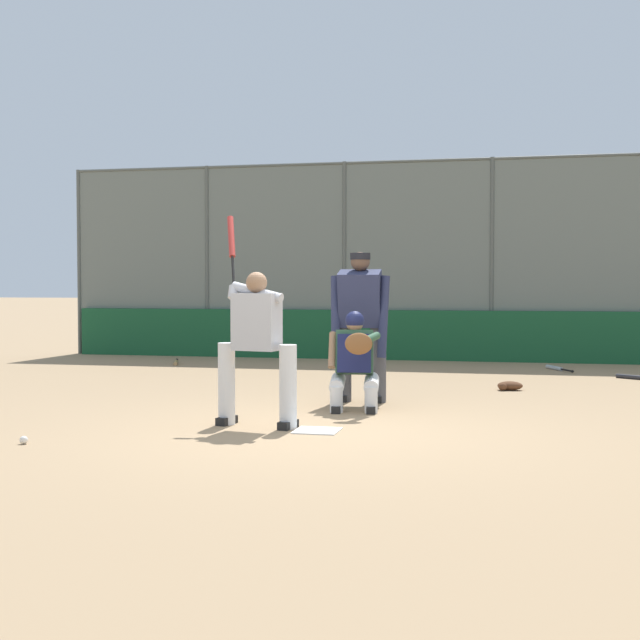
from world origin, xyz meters
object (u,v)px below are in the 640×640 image
at_px(catcher_behind_plate, 355,359).
at_px(spare_bat_first_base_side, 556,368).
at_px(umpire_home, 360,321).
at_px(spare_bat_third_base_side, 359,361).
at_px(batter_at_plate, 256,342).
at_px(spare_bat_near_backstop, 176,362).
at_px(spare_bat_by_padding, 634,377).
at_px(fielding_glove_on_dirt, 509,386).
at_px(baseball_loose, 24,440).

relative_size(catcher_behind_plate, spare_bat_first_base_side, 1.35).
relative_size(umpire_home, spare_bat_third_base_side, 2.06).
xyz_separation_m(batter_at_plate, umpire_home, (-0.70, -2.06, 0.14)).
bearing_deg(spare_bat_near_backstop, spare_bat_third_base_side, 85.75).
distance_m(catcher_behind_plate, spare_bat_by_padding, 5.54).
bearing_deg(spare_bat_by_padding, spare_bat_first_base_side, -12.30).
xyz_separation_m(catcher_behind_plate, spare_bat_by_padding, (-3.52, -4.24, -0.55)).
xyz_separation_m(spare_bat_first_base_side, fielding_glove_on_dirt, (0.73, 3.08, 0.03)).
bearing_deg(spare_bat_third_base_side, baseball_loose, -1.37).
bearing_deg(spare_bat_by_padding, fielding_glove_on_dirt, 81.40).
bearing_deg(spare_bat_by_padding, batter_at_plate, 88.55).
xyz_separation_m(spare_bat_third_base_side, fielding_glove_on_dirt, (-2.74, 3.64, 0.03)).
bearing_deg(umpire_home, fielding_glove_on_dirt, -138.79).
distance_m(catcher_behind_plate, baseball_loose, 3.76).
relative_size(umpire_home, spare_bat_by_padding, 2.69).
bearing_deg(spare_bat_first_base_side, spare_bat_third_base_side, 55.64).
xyz_separation_m(batter_at_plate, spare_bat_third_base_side, (0.27, -7.35, -0.82)).
distance_m(umpire_home, baseball_loose, 4.36).
xyz_separation_m(umpire_home, baseball_loose, (2.45, 3.48, -0.95)).
xyz_separation_m(batter_at_plate, spare_bat_near_backstop, (3.46, -6.45, -0.82)).
distance_m(spare_bat_near_backstop, spare_bat_first_base_side, 6.66).
distance_m(catcher_behind_plate, spare_bat_third_base_side, 6.16).
relative_size(umpire_home, spare_bat_first_base_side, 2.18).
bearing_deg(fielding_glove_on_dirt, baseball_loose, 50.59).
height_order(batter_at_plate, spare_bat_first_base_side, batter_at_plate).
xyz_separation_m(catcher_behind_plate, fielding_glove_on_dirt, (-1.69, -2.40, -0.53)).
xyz_separation_m(spare_bat_by_padding, baseball_loose, (6.05, 6.97, 0.00)).
relative_size(spare_bat_near_backstop, fielding_glove_on_dirt, 2.59).
bearing_deg(fielding_glove_on_dirt, spare_bat_first_base_side, -103.35).
height_order(umpire_home, spare_bat_third_base_side, umpire_home).
relative_size(spare_bat_first_base_side, fielding_glove_on_dirt, 2.47).
bearing_deg(baseball_loose, batter_at_plate, -140.98).
bearing_deg(spare_bat_near_backstop, fielding_glove_on_dirt, 45.10).
distance_m(spare_bat_third_base_side, spare_bat_first_base_side, 3.51).
relative_size(umpire_home, spare_bat_near_backstop, 2.09).
relative_size(catcher_behind_plate, spare_bat_third_base_side, 1.28).
bearing_deg(fielding_glove_on_dirt, batter_at_plate, 56.42).
bearing_deg(spare_bat_third_base_side, catcher_behind_plate, 17.99).
bearing_deg(spare_bat_by_padding, spare_bat_third_base_side, 14.71).
relative_size(batter_at_plate, catcher_behind_plate, 1.92).
height_order(spare_bat_by_padding, baseball_loose, baseball_loose).
bearing_deg(batter_at_plate, spare_bat_by_padding, -116.76).
height_order(spare_bat_near_backstop, spare_bat_third_base_side, same).
bearing_deg(spare_bat_near_backstop, spare_bat_first_base_side, 72.88).
bearing_deg(spare_bat_first_base_side, batter_at_plate, 129.63).
relative_size(batter_at_plate, spare_bat_by_padding, 3.20).
distance_m(batter_at_plate, spare_bat_near_backstop, 7.36).
height_order(spare_bat_near_backstop, baseball_loose, baseball_loose).
bearing_deg(umpire_home, baseball_loose, 52.87).
bearing_deg(spare_bat_near_backstop, batter_at_plate, 8.14).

